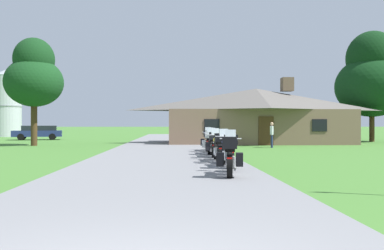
# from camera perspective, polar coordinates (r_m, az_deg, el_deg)

# --- Properties ---
(ground_plane) EXTENTS (500.00, 500.00, 0.00)m
(ground_plane) POSITION_cam_1_polar(r_m,az_deg,el_deg) (23.57, -3.74, -3.61)
(ground_plane) COLOR #42752D
(asphalt_driveway) EXTENTS (6.40, 80.00, 0.06)m
(asphalt_driveway) POSITION_cam_1_polar(r_m,az_deg,el_deg) (21.57, -3.84, -3.87)
(asphalt_driveway) COLOR slate
(asphalt_driveway) RESTS_ON ground
(motorcycle_white_nearest_to_camera) EXTENTS (0.93, 2.08, 1.30)m
(motorcycle_white_nearest_to_camera) POSITION_cam_1_polar(r_m,az_deg,el_deg) (11.58, 5.37, -4.41)
(motorcycle_white_nearest_to_camera) COLOR black
(motorcycle_white_nearest_to_camera) RESTS_ON asphalt_driveway
(motorcycle_blue_second_in_row) EXTENTS (0.66, 2.08, 1.30)m
(motorcycle_blue_second_in_row) POSITION_cam_1_polar(r_m,az_deg,el_deg) (14.01, 5.07, -3.59)
(motorcycle_blue_second_in_row) COLOR black
(motorcycle_blue_second_in_row) RESTS_ON asphalt_driveway
(motorcycle_yellow_third_in_row) EXTENTS (0.66, 2.08, 1.30)m
(motorcycle_yellow_third_in_row) POSITION_cam_1_polar(r_m,az_deg,el_deg) (16.07, 3.68, -3.12)
(motorcycle_yellow_third_in_row) COLOR black
(motorcycle_yellow_third_in_row) RESTS_ON asphalt_driveway
(motorcycle_green_fourth_in_row) EXTENTS (0.75, 2.08, 1.30)m
(motorcycle_green_fourth_in_row) POSITION_cam_1_polar(r_m,az_deg,el_deg) (18.27, 2.98, -2.77)
(motorcycle_green_fourth_in_row) COLOR black
(motorcycle_green_fourth_in_row) RESTS_ON asphalt_driveway
(motorcycle_blue_fifth_in_row) EXTENTS (0.86, 2.08, 1.30)m
(motorcycle_blue_fifth_in_row) POSITION_cam_1_polar(r_m,az_deg,el_deg) (20.12, 2.48, -2.51)
(motorcycle_blue_fifth_in_row) COLOR black
(motorcycle_blue_fifth_in_row) RESTS_ON asphalt_driveway
(motorcycle_red_farthest_in_row) EXTENTS (0.86, 2.08, 1.30)m
(motorcycle_red_farthest_in_row) POSITION_cam_1_polar(r_m,az_deg,el_deg) (22.36, 2.20, -2.25)
(motorcycle_red_farthest_in_row) COLOR black
(motorcycle_red_farthest_in_row) RESTS_ON asphalt_driveway
(stone_lodge) EXTENTS (14.90, 7.29, 5.32)m
(stone_lodge) POSITION_cam_1_polar(r_m,az_deg,el_deg) (33.23, 9.02, 1.38)
(stone_lodge) COLOR brown
(stone_lodge) RESTS_ON ground
(bystander_white_shirt_near_lodge) EXTENTS (0.29, 0.54, 1.67)m
(bystander_white_shirt_near_lodge) POSITION_cam_1_polar(r_m,az_deg,el_deg) (26.98, 11.15, -1.17)
(bystander_white_shirt_near_lodge) COLOR navy
(bystander_white_shirt_near_lodge) RESTS_ON ground
(tree_left_near) EXTENTS (4.09, 4.09, 7.69)m
(tree_left_near) POSITION_cam_1_polar(r_m,az_deg,el_deg) (31.18, -21.30, 6.46)
(tree_left_near) COLOR #422D19
(tree_left_near) RESTS_ON ground
(tree_right_of_lodge) EXTENTS (6.31, 6.31, 9.77)m
(tree_right_of_lodge) POSITION_cam_1_polar(r_m,az_deg,el_deg) (39.42, 23.94, 6.06)
(tree_right_of_lodge) COLOR #422D19
(tree_right_of_lodge) RESTS_ON ground
(metal_silo_distant) EXTENTS (3.53, 3.53, 8.41)m
(metal_silo_distant) POSITION_cam_1_polar(r_m,az_deg,el_deg) (55.63, -24.54, 2.85)
(metal_silo_distant) COLOR #B2B7BC
(metal_silo_distant) RESTS_ON ground
(parked_navy_suv_far_left) EXTENTS (4.90, 2.84, 1.40)m
(parked_navy_suv_far_left) POSITION_cam_1_polar(r_m,az_deg,el_deg) (42.76, -20.79, -0.92)
(parked_navy_suv_far_left) COLOR navy
(parked_navy_suv_far_left) RESTS_ON ground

